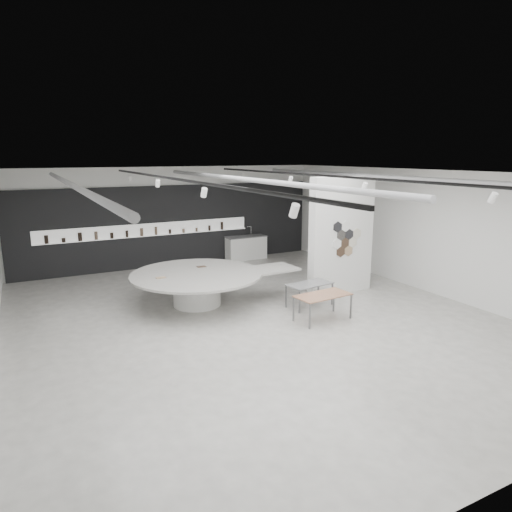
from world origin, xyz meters
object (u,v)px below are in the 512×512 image
partition_column (341,236)px  sample_table_wood (323,296)px  kitchen_counter (246,248)px  sample_table_stone (310,285)px  display_island (200,284)px

partition_column → sample_table_wood: bearing=-137.0°
kitchen_counter → sample_table_wood: bearing=-100.5°
sample_table_wood → kitchen_counter: kitchen_counter is taller
sample_table_wood → sample_table_stone: bearing=73.7°
display_island → sample_table_wood: display_island is taller
display_island → kitchen_counter: 6.05m
display_island → sample_table_wood: (2.41, -2.64, 0.02)m
display_island → sample_table_stone: (2.73, -1.56, -0.00)m
display_island → sample_table_stone: size_ratio=3.52×
sample_table_wood → sample_table_stone: 1.13m
partition_column → kitchen_counter: partition_column is taller
sample_table_wood → partition_column: bearing=43.0°
display_island → partition_column: bearing=-12.7°
sample_table_wood → kitchen_counter: size_ratio=0.90×
sample_table_stone → partition_column: bearing=24.4°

